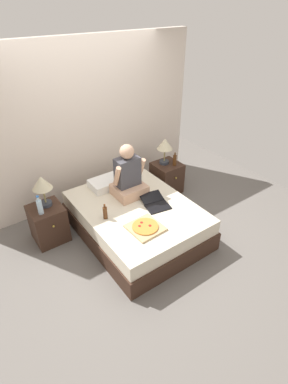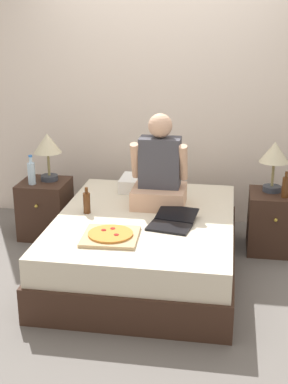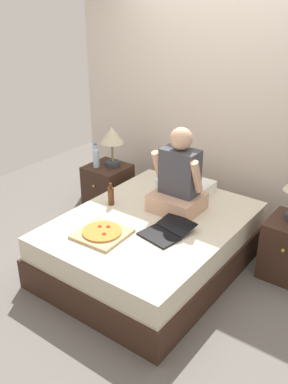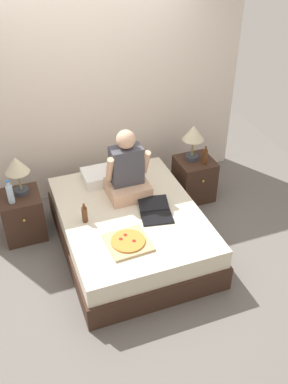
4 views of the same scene
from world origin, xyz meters
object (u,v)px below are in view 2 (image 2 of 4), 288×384
Objects in this scene: lamp_on_left_nightstand at (48,147)px; pizza_box at (111,236)px; nightstand_left at (45,208)px; lamp_on_right_nightstand at (274,156)px; person_seated at (160,172)px; water_bottle at (31,173)px; nightstand_right at (273,222)px; beer_bottle at (285,187)px; beer_bottle_on_bed at (87,203)px; bed at (145,245)px; laptop at (172,223)px.

lamp_on_left_nightstand reaches higher than pizza_box.
nightstand_left is at bearing -128.63° from lamp_on_left_nightstand.
lamp_on_right_nightstand is 0.58× the size of person_seated.
nightstand_right is at bearing 2.33° from water_bottle.
lamp_on_right_nightstand is (2.06, 0.00, 0.00)m from lamp_on_left_nightstand.
lamp_on_left_nightstand is 1.16m from person_seated.
nightstand_left is 1.29m from person_seated.
beer_bottle is at bearing -56.31° from lamp_on_right_nightstand.
nightstand_right is 1.15m from person_seated.
lamp_on_left_nightstand is at bearing 126.70° from pizza_box.
beer_bottle is 1.05× the size of beer_bottle_on_bed.
pizza_box is at bearing -138.93° from nightstand_right.
nightstand_left is 2.35× the size of beer_bottle.
nightstand_left is at bearing -178.63° from lamp_on_right_nightstand.
bed is 8.61× the size of beer_bottle_on_bed.
lamp_on_left_nightstand is (-1.02, 0.66, 0.62)m from bed.
beer_bottle is at bearing -54.99° from nightstand_right.
nightstand_left is at bearing 180.00° from nightstand_right.
lamp_on_right_nightstand is (-0.03, 0.05, 0.60)m from nightstand_right.
beer_bottle_on_bed is (-0.48, -0.00, 0.34)m from bed.
nightstand_right is 0.39m from beer_bottle.
water_bottle is 0.35× the size of person_seated.
nightstand_left is 1.00× the size of nightstand_right.
laptop is at bearing -70.41° from person_seated.
bed is 0.57m from pizza_box.
water_bottle is at bearing -130.60° from lamp_on_left_nightstand.
nightstand_right is 0.60m from lamp_on_right_nightstand.
person_seated reaches higher than nightstand_right.
pizza_box is at bearing -108.42° from person_seated.
bed is at bearing -104.38° from person_seated.
person_seated reaches higher than nightstand_left.
laptop is at bearing 37.85° from pizza_box.
nightstand_left is 1.20× the size of lamp_on_left_nightstand.
person_seated is (-1.06, -0.22, 0.14)m from beer_bottle.
beer_bottle_on_bed is at bearing -50.90° from lamp_on_left_nightstand.
nightstand_right is 1.66m from pizza_box.
nightstand_left is 1.42m from pizza_box.
bed is at bearing -32.96° from lamp_on_left_nightstand.
water_bottle is 1.25× the size of beer_bottle_on_bed.
bed is 1.23m from nightstand_right.
laptop is (-0.80, -0.81, -0.35)m from lamp_on_right_nightstand.
bed is 1.38m from lamp_on_right_nightstand.
lamp_on_right_nightstand reaches higher than nightstand_left.
laptop is 0.73m from beer_bottle_on_bed.
nightstand_left is 2.18m from lamp_on_right_nightstand.
nightstand_left is at bearing 177.39° from beer_bottle.
lamp_on_left_nightstand is 1.96× the size of beer_bottle.
pizza_box is (-0.18, -0.47, 0.27)m from bed.
lamp_on_left_nightstand reaches higher than water_bottle.
laptop is at bearing -30.43° from nightstand_left.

